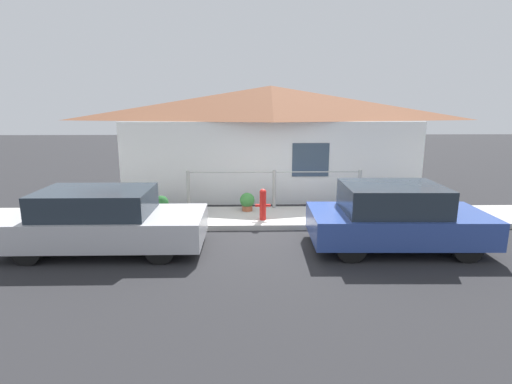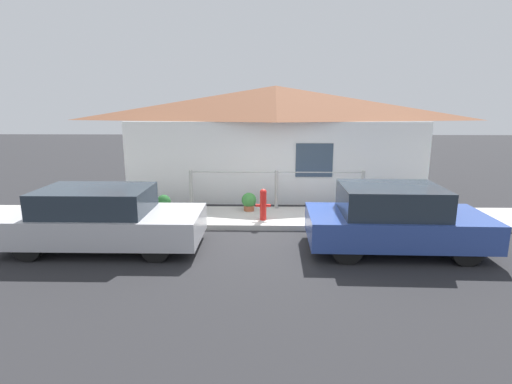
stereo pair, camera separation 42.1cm
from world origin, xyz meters
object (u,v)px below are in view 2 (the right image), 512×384
car_right (394,219)px  potted_plant_by_fence (164,203)px  potted_plant_near_hydrant (249,201)px  car_left (102,219)px  fire_hydrant (263,204)px

car_right → potted_plant_by_fence: bearing=158.3°
potted_plant_near_hydrant → car_left: bearing=-139.0°
car_right → potted_plant_near_hydrant: 4.08m
car_left → potted_plant_by_fence: bearing=72.3°
potted_plant_near_hydrant → potted_plant_by_fence: bearing=-172.0°
car_left → potted_plant_by_fence: (0.72, 2.28, -0.24)m
car_left → fire_hydrant: size_ratio=5.09×
car_left → fire_hydrant: (3.39, 1.73, -0.10)m
potted_plant_near_hydrant → fire_hydrant: bearing=-65.7°
car_right → potted_plant_by_fence: 5.87m
car_left → fire_hydrant: car_left is taller
fire_hydrant → potted_plant_near_hydrant: fire_hydrant is taller
potted_plant_near_hydrant → potted_plant_by_fence: size_ratio=0.99×
car_left → potted_plant_by_fence: car_left is taller
car_left → potted_plant_near_hydrant: bearing=40.8°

